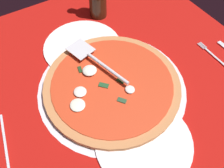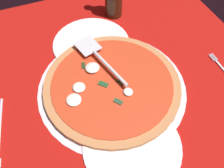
{
  "view_description": "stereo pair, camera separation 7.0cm",
  "coord_description": "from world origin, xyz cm",
  "px_view_note": "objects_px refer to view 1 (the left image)",
  "views": [
    {
      "loc": [
        37.9,
        -23.28,
        58.25
      ],
      "look_at": [
        2.49,
        -1.5,
        1.89
      ],
      "focal_mm": 39.09,
      "sensor_mm": 36.0,
      "label": 1
    },
    {
      "loc": [
        41.05,
        -17.03,
        58.25
      ],
      "look_at": [
        2.49,
        -1.5,
        1.89
      ],
      "focal_mm": 39.09,
      "sensor_mm": 36.0,
      "label": 2
    }
  ],
  "objects_px": {
    "dinner_plate_left": "(83,47)",
    "dinner_plate_right": "(144,142)",
    "pizza_server": "(95,59)",
    "pizza": "(111,84)"
  },
  "relations": [
    {
      "from": "dinner_plate_right",
      "to": "pizza_server",
      "type": "relative_size",
      "value": 1.06
    },
    {
      "from": "dinner_plate_left",
      "to": "dinner_plate_right",
      "type": "bearing_deg",
      "value": -3.64
    },
    {
      "from": "dinner_plate_left",
      "to": "pizza",
      "type": "height_order",
      "value": "pizza"
    },
    {
      "from": "dinner_plate_right",
      "to": "pizza_server",
      "type": "xyz_separation_m",
      "value": [
        -0.28,
        0.02,
        0.04
      ]
    },
    {
      "from": "pizza",
      "to": "pizza_server",
      "type": "height_order",
      "value": "pizza_server"
    },
    {
      "from": "dinner_plate_left",
      "to": "pizza",
      "type": "xyz_separation_m",
      "value": [
        0.19,
        -0.0,
        0.01
      ]
    },
    {
      "from": "dinner_plate_left",
      "to": "pizza",
      "type": "bearing_deg",
      "value": -1.21
    },
    {
      "from": "dinner_plate_right",
      "to": "pizza",
      "type": "bearing_deg",
      "value": 173.89
    },
    {
      "from": "pizza_server",
      "to": "dinner_plate_left",
      "type": "bearing_deg",
      "value": -19.13
    },
    {
      "from": "dinner_plate_right",
      "to": "dinner_plate_left",
      "type": "bearing_deg",
      "value": 176.36
    }
  ]
}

